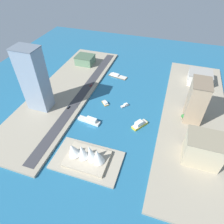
% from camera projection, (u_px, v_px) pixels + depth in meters
% --- Properties ---
extents(ground_plane, '(440.00, 440.00, 0.00)m').
position_uv_depth(ground_plane, '(125.00, 103.00, 239.53)').
color(ground_plane, '#23668E').
extents(quay_west, '(70.00, 240.00, 2.66)m').
position_uv_depth(quay_west, '(194.00, 117.00, 220.00)').
color(quay_west, '#9E937F').
rests_on(quay_west, ground_plane).
extents(quay_east, '(70.00, 240.00, 2.66)m').
position_uv_depth(quay_east, '(66.00, 91.00, 257.29)').
color(quay_east, '#9E937F').
rests_on(quay_east, ground_plane).
extents(peninsula_point, '(61.29, 36.76, 2.00)m').
position_uv_depth(peninsula_point, '(87.00, 160.00, 177.39)').
color(peninsula_point, '#A89E89').
rests_on(peninsula_point, ground_plane).
extents(road_strip, '(11.68, 228.00, 0.15)m').
position_uv_depth(road_strip, '(83.00, 93.00, 250.69)').
color(road_strip, '#38383D').
rests_on(road_strip, quay_east).
extents(yacht_sleek_gray, '(9.26, 10.12, 3.25)m').
position_uv_depth(yacht_sleek_gray, '(125.00, 105.00, 234.86)').
color(yacht_sleek_gray, '#999EA3').
rests_on(yacht_sleek_gray, ground_plane).
extents(ferry_white_commuter, '(27.52, 9.39, 6.42)m').
position_uv_depth(ferry_white_commuter, '(90.00, 120.00, 213.99)').
color(ferry_white_commuter, silver).
rests_on(ferry_white_commuter, ground_plane).
extents(barge_flat_brown, '(28.50, 13.59, 3.20)m').
position_uv_depth(barge_flat_brown, '(117.00, 76.00, 285.34)').
color(barge_flat_brown, brown).
rests_on(barge_flat_brown, ground_plane).
extents(ferry_yellow_fast, '(15.78, 19.60, 7.17)m').
position_uv_depth(ferry_yellow_fast, '(140.00, 124.00, 209.20)').
color(ferry_yellow_fast, yellow).
rests_on(ferry_yellow_fast, ground_plane).
extents(water_taxi_orange, '(10.76, 10.90, 3.44)m').
position_uv_depth(water_taxi_orange, '(105.00, 103.00, 238.16)').
color(water_taxi_orange, orange).
rests_on(water_taxi_orange, ground_plane).
extents(tower_tall_glass, '(26.06, 18.72, 71.81)m').
position_uv_depth(tower_tall_glass, '(34.00, 80.00, 208.07)').
color(tower_tall_glass, '#8C9EB2').
rests_on(tower_tall_glass, quay_east).
extents(hotel_broad_white, '(30.20, 28.02, 15.62)m').
position_uv_depth(hotel_broad_white, '(200.00, 77.00, 264.32)').
color(hotel_broad_white, silver).
rests_on(hotel_broad_white, quay_west).
extents(apartment_midrise_tan, '(18.11, 27.00, 45.68)m').
position_uv_depth(apartment_midrise_tan, '(197.00, 101.00, 202.21)').
color(apartment_midrise_tan, tan).
rests_on(apartment_midrise_tan, quay_west).
extents(terminal_long_green, '(26.82, 23.69, 12.94)m').
position_uv_depth(terminal_long_green, '(85.00, 60.00, 305.32)').
color(terminal_long_green, slate).
rests_on(terminal_long_green, quay_east).
extents(office_block_beige, '(31.55, 24.12, 27.83)m').
position_uv_depth(office_block_beige, '(203.00, 149.00, 167.29)').
color(office_block_beige, '#C6B793').
rests_on(office_block_beige, quay_west).
extents(pickup_red, '(2.07, 5.05, 1.54)m').
position_uv_depth(pickup_red, '(91.00, 85.00, 262.93)').
color(pickup_red, black).
rests_on(pickup_red, road_strip).
extents(suv_black, '(1.86, 4.64, 1.61)m').
position_uv_depth(suv_black, '(68.00, 107.00, 228.60)').
color(suv_black, black).
rests_on(suv_black, road_strip).
extents(traffic_light_waterfront, '(0.36, 0.36, 6.50)m').
position_uv_depth(traffic_light_waterfront, '(77.00, 105.00, 225.80)').
color(traffic_light_waterfront, black).
rests_on(traffic_light_waterfront, quay_east).
extents(opera_landmark, '(38.72, 27.30, 20.47)m').
position_uv_depth(opera_landmark, '(86.00, 155.00, 172.16)').
color(opera_landmark, '#BCAD93').
rests_on(opera_landmark, peninsula_point).
extents(park_tree_cluster, '(17.19, 19.44, 10.57)m').
position_uv_depth(park_tree_cluster, '(191.00, 113.00, 213.00)').
color(park_tree_cluster, brown).
rests_on(park_tree_cluster, quay_west).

